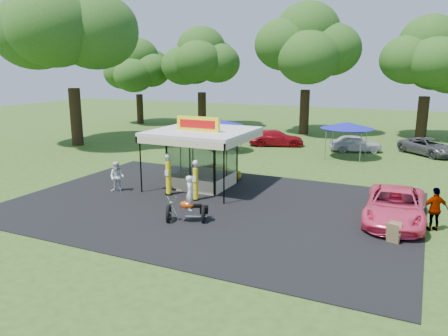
{
  "coord_description": "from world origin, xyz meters",
  "views": [
    {
      "loc": [
        9.64,
        -16.93,
        6.9
      ],
      "look_at": [
        -0.17,
        4.0,
        1.52
      ],
      "focal_mm": 35.0,
      "sensor_mm": 36.0,
      "label": 1
    }
  ],
  "objects_px": {
    "bg_car_a": "(184,137)",
    "bg_car_c": "(355,143)",
    "motorcycle": "(189,203)",
    "bg_car_d": "(428,147)",
    "tent_east": "(347,126)",
    "gas_pump_right": "(196,181)",
    "pink_sedan": "(395,206)",
    "gas_pump_left": "(168,175)",
    "tent_west": "(220,123)",
    "gas_station_kiosk": "(203,157)",
    "spectator_east_b": "(435,209)",
    "spectator_west": "(117,177)",
    "kiosk_car": "(219,171)",
    "a_frame_sign": "(393,233)",
    "bg_car_b": "(276,138)"
  },
  "relations": [
    {
      "from": "motorcycle",
      "to": "bg_car_d",
      "type": "distance_m",
      "value": 23.62
    },
    {
      "from": "gas_station_kiosk",
      "to": "spectator_west",
      "type": "distance_m",
      "value": 4.98
    },
    {
      "from": "kiosk_car",
      "to": "pink_sedan",
      "type": "distance_m",
      "value": 11.33
    },
    {
      "from": "spectator_east_b",
      "to": "bg_car_c",
      "type": "distance_m",
      "value": 18.05
    },
    {
      "from": "gas_pump_left",
      "to": "spectator_west",
      "type": "height_order",
      "value": "gas_pump_left"
    },
    {
      "from": "gas_station_kiosk",
      "to": "pink_sedan",
      "type": "bearing_deg",
      "value": -8.6
    },
    {
      "from": "kiosk_car",
      "to": "bg_car_a",
      "type": "xyz_separation_m",
      "value": [
        -8.08,
        9.38,
        0.26
      ]
    },
    {
      "from": "gas_station_kiosk",
      "to": "spectator_east_b",
      "type": "distance_m",
      "value": 12.48
    },
    {
      "from": "gas_pump_left",
      "to": "tent_east",
      "type": "distance_m",
      "value": 15.98
    },
    {
      "from": "tent_west",
      "to": "spectator_west",
      "type": "bearing_deg",
      "value": -90.27
    },
    {
      "from": "tent_east",
      "to": "gas_pump_left",
      "type": "bearing_deg",
      "value": -116.09
    },
    {
      "from": "gas_station_kiosk",
      "to": "spectator_east_b",
      "type": "bearing_deg",
      "value": -9.38
    },
    {
      "from": "gas_pump_right",
      "to": "motorcycle",
      "type": "xyz_separation_m",
      "value": [
        1.3,
        -3.0,
        -0.17
      ]
    },
    {
      "from": "gas_pump_left",
      "to": "bg_car_b",
      "type": "xyz_separation_m",
      "value": [
        0.42,
        17.19,
        -0.42
      ]
    },
    {
      "from": "gas_station_kiosk",
      "to": "spectator_east_b",
      "type": "height_order",
      "value": "gas_station_kiosk"
    },
    {
      "from": "gas_pump_left",
      "to": "gas_pump_right",
      "type": "bearing_deg",
      "value": -7.47
    },
    {
      "from": "gas_pump_right",
      "to": "tent_west",
      "type": "xyz_separation_m",
      "value": [
        -4.71,
        12.81,
        1.37
      ]
    },
    {
      "from": "bg_car_b",
      "to": "gas_pump_left",
      "type": "bearing_deg",
      "value": 158.25
    },
    {
      "from": "bg_car_c",
      "to": "gas_pump_left",
      "type": "bearing_deg",
      "value": 137.83
    },
    {
      "from": "gas_pump_left",
      "to": "spectator_east_b",
      "type": "xyz_separation_m",
      "value": [
        13.18,
        0.3,
        -0.17
      ]
    },
    {
      "from": "a_frame_sign",
      "to": "spectator_west",
      "type": "bearing_deg",
      "value": -168.89
    },
    {
      "from": "motorcycle",
      "to": "tent_east",
      "type": "xyz_separation_m",
      "value": [
        3.89,
        17.53,
        1.65
      ]
    },
    {
      "from": "gas_pump_right",
      "to": "pink_sedan",
      "type": "height_order",
      "value": "gas_pump_right"
    },
    {
      "from": "spectator_west",
      "to": "tent_east",
      "type": "distance_m",
      "value": 18.08
    },
    {
      "from": "bg_car_d",
      "to": "spectator_east_b",
      "type": "bearing_deg",
      "value": -136.09
    },
    {
      "from": "tent_east",
      "to": "gas_pump_right",
      "type": "bearing_deg",
      "value": -109.64
    },
    {
      "from": "spectator_east_b",
      "to": "pink_sedan",
      "type": "bearing_deg",
      "value": -41.32
    },
    {
      "from": "motorcycle",
      "to": "a_frame_sign",
      "type": "distance_m",
      "value": 8.71
    },
    {
      "from": "a_frame_sign",
      "to": "bg_car_d",
      "type": "bearing_deg",
      "value": 103.15
    },
    {
      "from": "gas_pump_right",
      "to": "pink_sedan",
      "type": "bearing_deg",
      "value": 5.58
    },
    {
      "from": "gas_station_kiosk",
      "to": "tent_east",
      "type": "bearing_deg",
      "value": 62.97
    },
    {
      "from": "gas_pump_left",
      "to": "bg_car_a",
      "type": "xyz_separation_m",
      "value": [
        -7.19,
        13.91,
        -0.39
      ]
    },
    {
      "from": "tent_east",
      "to": "pink_sedan",
      "type": "bearing_deg",
      "value": -71.47
    },
    {
      "from": "kiosk_car",
      "to": "spectator_east_b",
      "type": "distance_m",
      "value": 13.0
    },
    {
      "from": "bg_car_a",
      "to": "bg_car_c",
      "type": "height_order",
      "value": "bg_car_a"
    },
    {
      "from": "bg_car_b",
      "to": "tent_west",
      "type": "xyz_separation_m",
      "value": [
        -3.31,
        -4.61,
        1.71
      ]
    },
    {
      "from": "tent_east",
      "to": "bg_car_b",
      "type": "bearing_deg",
      "value": 156.33
    },
    {
      "from": "pink_sedan",
      "to": "spectator_west",
      "type": "xyz_separation_m",
      "value": [
        -14.51,
        -1.41,
        0.11
      ]
    },
    {
      "from": "gas_pump_left",
      "to": "bg_car_a",
      "type": "bearing_deg",
      "value": 117.31
    },
    {
      "from": "bg_car_a",
      "to": "bg_car_c",
      "type": "bearing_deg",
      "value": -73.29
    },
    {
      "from": "gas_pump_left",
      "to": "bg_car_b",
      "type": "distance_m",
      "value": 17.2
    },
    {
      "from": "gas_station_kiosk",
      "to": "bg_car_a",
      "type": "xyz_separation_m",
      "value": [
        -8.08,
        11.59,
        -1.05
      ]
    },
    {
      "from": "gas_pump_left",
      "to": "bg_car_d",
      "type": "xyz_separation_m",
      "value": [
        12.77,
        18.32,
        -0.45
      ]
    },
    {
      "from": "kiosk_car",
      "to": "motorcycle",
      "type": "bearing_deg",
      "value": -164.08
    },
    {
      "from": "pink_sedan",
      "to": "tent_west",
      "type": "height_order",
      "value": "tent_west"
    },
    {
      "from": "gas_pump_right",
      "to": "gas_pump_left",
      "type": "bearing_deg",
      "value": 172.53
    },
    {
      "from": "gas_pump_left",
      "to": "tent_west",
      "type": "relative_size",
      "value": 0.61
    },
    {
      "from": "bg_car_a",
      "to": "tent_west",
      "type": "xyz_separation_m",
      "value": [
        4.29,
        -1.34,
        1.68
      ]
    },
    {
      "from": "bg_car_d",
      "to": "motorcycle",
      "type": "bearing_deg",
      "value": -161.53
    },
    {
      "from": "a_frame_sign",
      "to": "pink_sedan",
      "type": "xyz_separation_m",
      "value": [
        -0.16,
        2.69,
        0.31
      ]
    }
  ]
}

